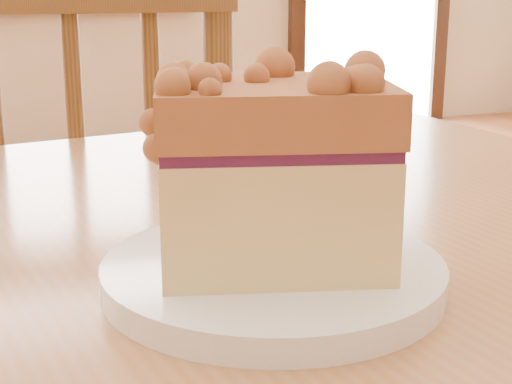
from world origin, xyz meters
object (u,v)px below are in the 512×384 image
(cake_slice, at_px, (274,163))
(cafe_table_main, at_px, (98,383))
(cafe_chair_main, at_px, (85,286))
(plate, at_px, (273,275))

(cake_slice, bearing_deg, cafe_table_main, 142.75)
(cafe_chair_main, bearing_deg, cafe_table_main, 89.87)
(cafe_table_main, relative_size, plate, 5.60)
(cafe_table_main, distance_m, plate, 0.19)
(cafe_table_main, height_order, cafe_chair_main, cafe_chair_main)
(cafe_table_main, xyz_separation_m, plate, (0.09, -0.12, 0.12))
(plate, xyz_separation_m, cake_slice, (-0.00, -0.00, 0.07))
(cake_slice, bearing_deg, cafe_chair_main, 107.73)
(cafe_table_main, bearing_deg, plate, -59.89)
(cafe_chair_main, distance_m, plate, 0.74)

